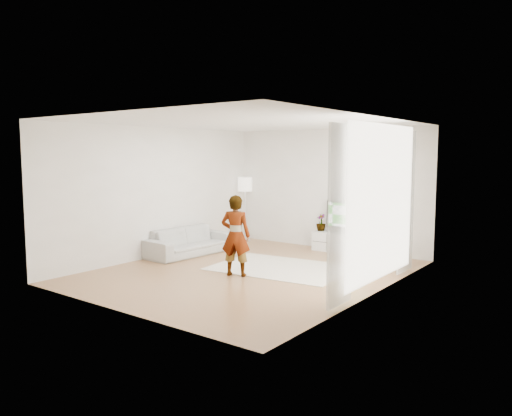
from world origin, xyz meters
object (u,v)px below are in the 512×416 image
Objects in this scene: media_console at (347,243)px; player at (236,235)px; rug at (280,268)px; floor_lamp at (245,187)px; television at (348,216)px; sofa at (189,241)px.

player is (-0.64, -3.18, 0.53)m from media_console.
rug is (-0.35, -2.16, -0.21)m from media_console.
media_console is 3.06m from floor_lamp.
sofa is at bearing -139.50° from television.
television is 3.27m from player.
media_console is at bearing -47.17° from sofa.
television reaches higher than media_console.
television is (0.00, 0.03, 0.61)m from media_console.
sofa is at bearing -177.09° from rug.
player is at bearing -101.32° from media_console.
sofa is (-2.06, 0.90, -0.45)m from player.
floor_lamp reaches higher than media_console.
rug is 1.72× the size of player.
media_console is 0.61m from television.
rug is 3.51m from floor_lamp.
floor_lamp is at bearing -77.96° from player.
rug is at bearing -39.53° from floor_lamp.
floor_lamp reaches higher than rug.
media_console is 3.29m from player.
rug is 1.25× the size of sofa.
media_console reaches higher than rug.
rug is at bearing -99.03° from television.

